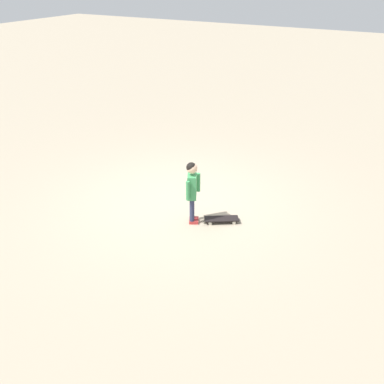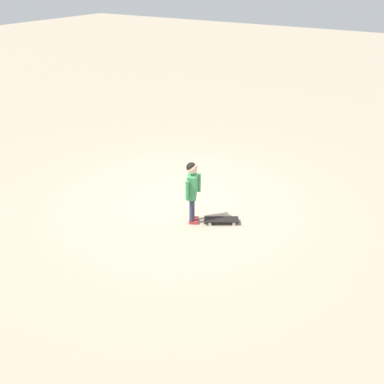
{
  "view_description": "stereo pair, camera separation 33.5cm",
  "coord_description": "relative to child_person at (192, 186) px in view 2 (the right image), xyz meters",
  "views": [
    {
      "loc": [
        3.74,
        -6.16,
        3.83
      ],
      "look_at": [
        0.53,
        -0.5,
        0.55
      ],
      "focal_mm": 42.55,
      "sensor_mm": 36.0,
      "label": 1
    },
    {
      "loc": [
        4.02,
        -5.99,
        3.83
      ],
      "look_at": [
        0.53,
        -0.5,
        0.55
      ],
      "focal_mm": 42.55,
      "sensor_mm": 36.0,
      "label": 2
    }
  ],
  "objects": [
    {
      "name": "ground_plane",
      "position": [
        -0.53,
        0.5,
        -0.66
      ],
      "size": [
        50.0,
        50.0,
        0.0
      ],
      "primitive_type": "plane",
      "color": "tan"
    },
    {
      "name": "child_person",
      "position": [
        0.0,
        0.0,
        0.0
      ],
      "size": [
        0.25,
        0.41,
        1.06
      ],
      "color": "#2D3351",
      "rests_on": "ground"
    },
    {
      "name": "skateboard",
      "position": [
        0.43,
        0.23,
        -0.6
      ],
      "size": [
        0.57,
        0.46,
        0.07
      ],
      "color": "black",
      "rests_on": "ground"
    }
  ]
}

